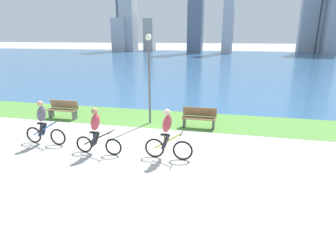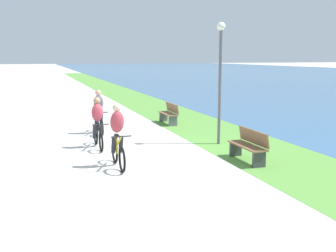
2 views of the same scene
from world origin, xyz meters
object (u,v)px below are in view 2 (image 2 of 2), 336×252
(cyclist_lead, at_px, (118,136))
(cyclist_trailing, at_px, (98,123))
(bench_far_along_path, at_px, (249,146))
(cyclist_distant_rear, at_px, (99,112))
(lamppost_tall, at_px, (220,66))
(bench_near_path, at_px, (169,114))

(cyclist_lead, height_order, cyclist_trailing, cyclist_lead)
(bench_far_along_path, bearing_deg, cyclist_lead, -99.41)
(cyclist_trailing, height_order, cyclist_distant_rear, cyclist_distant_rear)
(cyclist_lead, distance_m, cyclist_trailing, 2.46)
(bench_far_along_path, height_order, lamppost_tall, lamppost_tall)
(cyclist_trailing, bearing_deg, cyclist_distant_rear, 170.18)
(cyclist_trailing, relative_size, cyclist_distant_rear, 1.01)
(cyclist_distant_rear, xyz_separation_m, bench_far_along_path, (5.42, 3.33, -0.38))
(bench_near_path, bearing_deg, lamppost_tall, 3.43)
(cyclist_trailing, height_order, bench_near_path, cyclist_trailing)
(cyclist_trailing, height_order, bench_far_along_path, cyclist_trailing)
(cyclist_trailing, distance_m, cyclist_distant_rear, 2.41)
(cyclist_distant_rear, xyz_separation_m, bench_near_path, (-1.31, 3.27, -0.38))
(cyclist_distant_rear, xyz_separation_m, lamppost_tall, (3.09, 3.53, 1.78))
(bench_near_path, bearing_deg, cyclist_lead, -29.96)
(cyclist_lead, distance_m, cyclist_distant_rear, 4.83)
(bench_far_along_path, bearing_deg, lamppost_tall, 175.00)
(bench_near_path, xyz_separation_m, lamppost_tall, (4.39, 0.26, 2.16))
(cyclist_lead, relative_size, lamppost_tall, 0.43)
(cyclist_lead, bearing_deg, bench_far_along_path, 80.59)
(cyclist_lead, relative_size, cyclist_distant_rear, 1.02)
(cyclist_distant_rear, distance_m, bench_near_path, 3.54)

